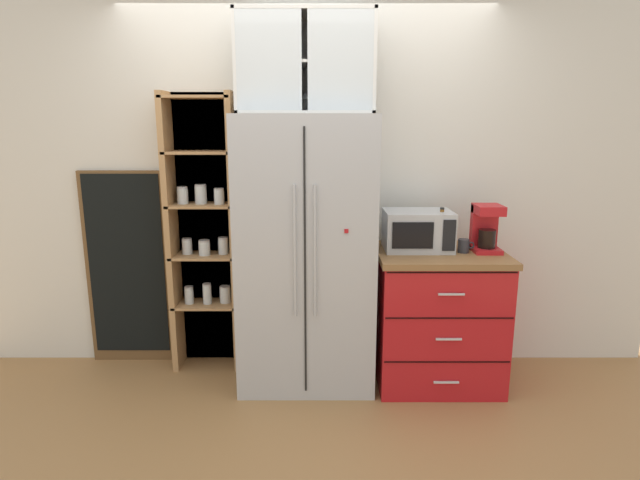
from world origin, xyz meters
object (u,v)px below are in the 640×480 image
coffee_maker (484,228)px  chalkboard_menu (126,268)px  refrigerator (305,253)px  microwave (416,230)px  mug_charcoal (462,246)px  bottle_amber (439,232)px  bottle_green (437,232)px

coffee_maker → chalkboard_menu: size_ratio=0.22×
refrigerator → microwave: 0.75m
mug_charcoal → bottle_amber: bearing=161.0°
bottle_green → bottle_amber: bearing=-90.0°
coffee_maker → mug_charcoal: 0.19m
microwave → mug_charcoal: microwave is taller
microwave → chalkboard_menu: (-2.04, 0.25, -0.33)m
bottle_green → chalkboard_menu: bearing=174.2°
refrigerator → chalkboard_menu: bearing=167.5°
bottle_amber → mug_charcoal: bearing=-19.0°
microwave → coffee_maker: 0.44m
refrigerator → bottle_amber: size_ratio=6.21×
microwave → mug_charcoal: size_ratio=4.08×
refrigerator → chalkboard_menu: size_ratio=1.27×
bottle_green → bottle_amber: (0.00, -0.06, 0.01)m
refrigerator → mug_charcoal: bearing=-2.6°
refrigerator → bottle_amber: (0.88, 0.00, 0.14)m
microwave → bottle_green: same height
bottle_amber → refrigerator: bearing=-179.9°
coffee_maker → bottle_amber: coffee_maker is taller
microwave → mug_charcoal: (0.29, -0.08, -0.09)m
mug_charcoal → microwave: bearing=163.8°
coffee_maker → mug_charcoal: coffee_maker is taller
bottle_green → chalkboard_menu: size_ratio=0.18×
coffee_maker → chalkboard_menu: bearing=173.2°
bottle_amber → chalkboard_menu: chalkboard_menu is taller
mug_charcoal → refrigerator: bearing=177.4°
mug_charcoal → bottle_green: bearing=141.6°
refrigerator → microwave: (0.74, 0.04, 0.15)m
coffee_maker → chalkboard_menu: 2.52m
mug_charcoal → bottle_green: 0.19m
microwave → chalkboard_menu: size_ratio=0.31×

